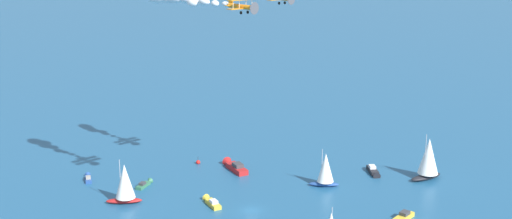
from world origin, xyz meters
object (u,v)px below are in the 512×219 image
object	(u,v)px
motorboat_inshore	(88,178)
marker_buoy	(198,162)
sailboat_near_centre	(428,158)
motorboat_trailing	(211,202)
sailboat_offshore	(125,183)
motorboat_outer_ring_d	(374,171)
biplane_wingman	(243,6)
sailboat_far_port	(325,169)
motorboat_mid_cluster	(401,219)
motorboat_outer_ring_a	(234,166)
motorboat_outer_ring_f	(145,184)

from	to	relation	value
motorboat_inshore	marker_buoy	xyz separation A→B (m)	(-15.86, 23.18, -0.04)
sailboat_near_centre	motorboat_trailing	size ratio (longest dim) A/B	1.77
sailboat_near_centre	sailboat_offshore	distance (m)	71.86
motorboat_outer_ring_d	biplane_wingman	xyz separation A→B (m)	(38.51, -25.04, 45.08)
sailboat_far_port	sailboat_offshore	size ratio (longest dim) A/B	0.89
motorboat_inshore	motorboat_mid_cluster	xyz separation A→B (m)	(11.44, 73.97, 0.17)
motorboat_trailing	motorboat_outer_ring_d	xyz separation A→B (m)	(-26.05, 34.76, 0.03)
motorboat_mid_cluster	motorboat_outer_ring_a	bearing A→B (deg)	-121.31
sailboat_near_centre	motorboat_outer_ring_f	xyz separation A→B (m)	(16.49, -65.65, -4.81)
motorboat_trailing	motorboat_mid_cluster	bearing A→B (deg)	87.46
sailboat_offshore	motorboat_outer_ring_a	xyz separation A→B (m)	(-25.55, 19.31, -3.89)
motorboat_outer_ring_f	motorboat_outer_ring_d	bearing A→B (deg)	108.74
sailboat_far_port	motorboat_outer_ring_a	distance (m)	24.73
sailboat_near_centre	marker_buoy	bearing A→B (deg)	-90.86
sailboat_near_centre	motorboat_outer_ring_a	world-z (taller)	sailboat_near_centre
sailboat_offshore	motorboat_mid_cluster	world-z (taller)	sailboat_offshore
motorboat_outer_ring_a	biplane_wingman	world-z (taller)	biplane_wingman
sailboat_offshore	marker_buoy	bearing A→B (deg)	161.70
sailboat_far_port	motorboat_outer_ring_f	bearing A→B (deg)	-79.93
sailboat_near_centre	sailboat_far_port	distance (m)	25.54
motorboat_outer_ring_f	marker_buoy	world-z (taller)	marker_buoy
sailboat_offshore	motorboat_outer_ring_d	world-z (taller)	sailboat_offshore
sailboat_near_centre	sailboat_offshore	world-z (taller)	sailboat_near_centre
sailboat_far_port	sailboat_offshore	world-z (taller)	sailboat_offshore
motorboat_trailing	motorboat_outer_ring_a	size ratio (longest dim) A/B	0.70
sailboat_far_port	marker_buoy	size ratio (longest dim) A/B	4.33
sailboat_offshore	motorboat_outer_ring_d	distance (m)	60.98
motorboat_inshore	biplane_wingman	world-z (taller)	biplane_wingman
motorboat_outer_ring_a	marker_buoy	world-z (taller)	motorboat_outer_ring_a
sailboat_far_port	motorboat_outer_ring_d	size ratio (longest dim) A/B	1.22
motorboat_trailing	motorboat_outer_ring_f	bearing A→B (deg)	-114.23
motorboat_trailing	biplane_wingman	distance (m)	47.80
motorboat_outer_ring_f	biplane_wingman	size ratio (longest dim) A/B	0.84
sailboat_far_port	motorboat_outer_ring_d	xyz separation A→B (m)	(-10.50, 11.03, -3.59)
sailboat_offshore	motorboat_outer_ring_d	size ratio (longest dim) A/B	1.37
motorboat_trailing	motorboat_outer_ring_d	bearing A→B (deg)	126.85
motorboat_inshore	motorboat_outer_ring_f	bearing A→B (deg)	84.24
sailboat_far_port	motorboat_outer_ring_f	xyz separation A→B (m)	(7.42, -41.79, -3.71)
motorboat_outer_ring_d	marker_buoy	bearing A→B (deg)	-89.26
motorboat_inshore	sailboat_near_centre	bearing A→B (deg)	100.57
sailboat_near_centre	motorboat_outer_ring_d	distance (m)	13.73
motorboat_outer_ring_a	marker_buoy	size ratio (longest dim) A/B	4.46
motorboat_outer_ring_f	marker_buoy	size ratio (longest dim) A/B	2.78
sailboat_far_port	marker_buoy	world-z (taller)	sailboat_far_port
motorboat_outer_ring_f	biplane_wingman	distance (m)	56.91
motorboat_mid_cluster	marker_buoy	bearing A→B (deg)	-118.26
motorboat_mid_cluster	motorboat_outer_ring_a	distance (m)	47.71
motorboat_outer_ring_a	marker_buoy	bearing A→B (deg)	-104.05
motorboat_outer_ring_d	motorboat_outer_ring_f	world-z (taller)	motorboat_outer_ring_d
sailboat_near_centre	motorboat_mid_cluster	xyz separation A→B (m)	(26.45, -6.44, -4.66)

